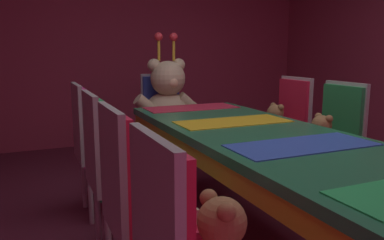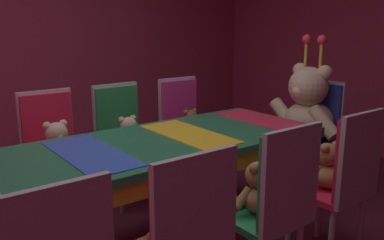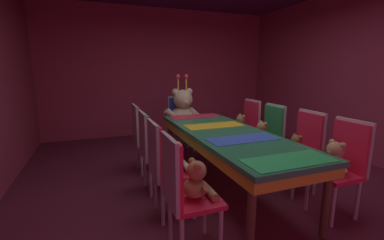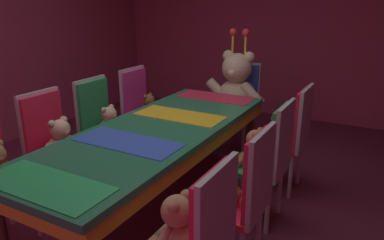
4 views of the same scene
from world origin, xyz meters
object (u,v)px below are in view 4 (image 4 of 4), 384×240
object	(u,v)px
teddy_left_1	(62,140)
chair_left_3	(139,103)
chair_right_2	(273,152)
king_teddy_bear	(236,85)
chair_right_0	(202,237)
teddy_right_2	(254,150)
chair_right_1	(248,189)
chair_right_3	(295,129)
teddy_right_3	(279,128)
chair_left_1	(49,138)
chair_left_2	(99,119)
teddy_left_3	(149,107)
throne_chair	(241,95)
teddy_right_0	(176,228)
teddy_left_2	(110,123)
teddy_right_1	(226,187)
banquet_table	(157,138)

from	to	relation	value
teddy_left_1	chair_left_3	world-z (taller)	chair_left_3
chair_right_2	king_teddy_bear	xyz separation A→B (m)	(-0.85, 1.33, 0.16)
chair_right_2	chair_right_0	bearing A→B (deg)	90.46
teddy_right_2	chair_left_3	bearing A→B (deg)	-21.96
chair_left_3	chair_right_1	size ratio (longest dim) A/B	1.00
chair_left_3	king_teddy_bear	bearing A→B (deg)	38.88
chair_right_3	teddy_right_3	xyz separation A→B (m)	(-0.14, 0.00, -0.01)
chair_left_1	chair_left_2	distance (m)	0.59
teddy_left_3	teddy_right_2	world-z (taller)	teddy_right_2
chair_right_3	throne_chair	bearing A→B (deg)	-46.17
teddy_left_1	teddy_right_0	xyz separation A→B (m)	(1.44, -0.59, 0.00)
teddy_left_1	teddy_left_2	bearing A→B (deg)	89.73
teddy_right_1	teddy_right_2	distance (m)	0.63
chair_left_2	teddy_left_3	bearing A→B (deg)	76.94
teddy_left_3	chair_right_1	xyz separation A→B (m)	(1.61, -1.26, 0.03)
banquet_table	teddy_left_2	size ratio (longest dim) A/B	8.38
teddy_left_2	chair_left_3	xyz separation A→B (m)	(-0.14, 0.64, 0.02)
teddy_left_3	chair_right_3	size ratio (longest dim) A/B	0.28
chair_right_2	throne_chair	bearing A→B (deg)	-60.47
chair_left_1	throne_chair	bearing A→B (deg)	67.29
banquet_table	teddy_left_3	bearing A→B (deg)	127.88
chair_left_1	chair_right_1	xyz separation A→B (m)	(1.76, -0.03, 0.00)
teddy_right_1	throne_chair	distance (m)	2.25
king_teddy_bear	teddy_right_0	bearing A→B (deg)	15.85
teddy_right_2	throne_chair	distance (m)	1.66
chair_left_3	teddy_right_3	xyz separation A→B (m)	(1.59, -0.04, -0.01)
teddy_right_1	king_teddy_bear	distance (m)	2.10
chair_left_2	teddy_right_0	world-z (taller)	chair_left_2
teddy_left_2	chair_right_0	size ratio (longest dim) A/B	0.30
banquet_table	teddy_left_3	distance (m)	1.18
teddy_left_2	teddy_right_0	size ratio (longest dim) A/B	0.86
teddy_right_1	teddy_right_3	xyz separation A→B (m)	(-0.02, 1.22, 0.02)
chair_left_1	chair_right_2	bearing A→B (deg)	18.97
chair_left_2	teddy_left_3	distance (m)	0.66
chair_left_2	teddy_right_2	world-z (taller)	chair_left_2
teddy_left_1	banquet_table	bearing A→B (deg)	22.22
chair_right_3	chair_right_2	bearing A→B (deg)	88.33
chair_left_2	chair_left_3	bearing A→B (deg)	89.42
teddy_left_3	chair_right_2	world-z (taller)	chair_right_2
chair_right_1	chair_right_2	distance (m)	0.63
teddy_left_3	teddy_right_2	xyz separation A→B (m)	(1.43, -0.63, 0.02)
banquet_table	teddy_left_3	xyz separation A→B (m)	(-0.72, 0.93, -0.08)
teddy_right_1	throne_chair	xyz separation A→B (m)	(-0.75, 2.13, 0.03)
banquet_table	throne_chair	world-z (taller)	throne_chair
teddy_right_2	teddy_right_3	bearing A→B (deg)	-91.66
chair_left_3	chair_right_2	xyz separation A→B (m)	(1.72, -0.63, 0.00)
teddy_left_3	teddy_right_1	size ratio (longest dim) A/B	1.01
teddy_right_0	throne_chair	size ratio (longest dim) A/B	0.35
teddy_right_0	teddy_right_3	xyz separation A→B (m)	(0.01, 1.78, -0.01)
teddy_left_3	chair_right_1	bearing A→B (deg)	-38.03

